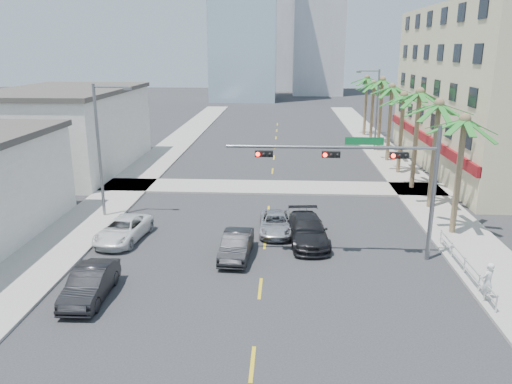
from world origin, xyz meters
TOP-DOWN VIEW (x-y plane):
  - ground at (0.00, 0.00)m, footprint 260.00×260.00m
  - sidewalk_right at (12.00, 20.00)m, footprint 4.00×120.00m
  - sidewalk_left at (-12.00, 20.00)m, footprint 4.00×120.00m
  - sidewalk_cross at (0.00, 22.00)m, footprint 80.00×4.00m
  - building_left_far at (-19.50, 28.00)m, footprint 11.00×18.00m
  - tower_far_center at (-3.00, 125.00)m, footprint 16.00×16.00m
  - traffic_signal_mast at (5.78, 7.95)m, footprint 11.12×0.54m
  - palm_tree_0 at (11.60, 12.00)m, footprint 4.80×4.80m
  - palm_tree_1 at (11.60, 17.20)m, footprint 4.80×4.80m
  - palm_tree_2 at (11.60, 22.40)m, footprint 4.80×4.80m
  - palm_tree_3 at (11.60, 27.60)m, footprint 4.80×4.80m
  - palm_tree_4 at (11.60, 32.80)m, footprint 4.80×4.80m
  - palm_tree_5 at (11.60, 38.00)m, footprint 4.80×4.80m
  - palm_tree_6 at (11.60, 43.20)m, footprint 4.80×4.80m
  - palm_tree_7 at (11.60, 48.40)m, footprint 4.80×4.80m
  - streetlight_left at (-11.00, 14.00)m, footprint 2.55×0.25m
  - streetlight_right at (11.00, 38.00)m, footprint 2.55×0.25m
  - guardrail at (10.30, 6.00)m, footprint 0.08×8.08m
  - car_parked_mid at (-7.80, 2.60)m, footprint 1.67×4.51m
  - car_parked_far at (-8.54, 9.83)m, footprint 2.81×5.11m
  - car_lane_left at (-1.50, 7.69)m, footprint 1.71×4.36m
  - car_lane_center at (0.61, 11.68)m, footprint 2.16×4.48m
  - car_lane_right at (2.52, 10.06)m, footprint 2.65×5.54m
  - pedestrian at (10.30, 3.17)m, footprint 0.80×0.73m

SIDE VIEW (x-z plane):
  - ground at x=0.00m, z-range 0.00..0.00m
  - sidewalk_right at x=12.00m, z-range 0.00..0.15m
  - sidewalk_left at x=-12.00m, z-range 0.00..0.15m
  - sidewalk_cross at x=0.00m, z-range 0.00..0.15m
  - car_lane_center at x=0.61m, z-range 0.00..1.23m
  - guardrail at x=10.30m, z-range 0.17..1.17m
  - car_parked_far at x=-8.54m, z-range 0.00..1.36m
  - car_lane_left at x=-1.50m, z-range 0.00..1.41m
  - car_parked_mid at x=-7.80m, z-range 0.00..1.48m
  - car_lane_right at x=2.52m, z-range 0.00..1.56m
  - pedestrian at x=10.30m, z-range 0.15..1.99m
  - building_left_far at x=-19.50m, z-range 0.00..7.20m
  - streetlight_left at x=-11.00m, z-range 0.56..9.56m
  - streetlight_right at x=11.00m, z-range 0.56..9.56m
  - traffic_signal_mast at x=5.78m, z-range 1.46..8.66m
  - palm_tree_0 at x=11.60m, z-range 3.18..10.98m
  - palm_tree_3 at x=11.60m, z-range 3.18..10.98m
  - palm_tree_6 at x=11.60m, z-range 3.18..10.98m
  - palm_tree_1 at x=11.60m, z-range 3.35..11.51m
  - palm_tree_4 at x=11.60m, z-range 3.35..11.51m
  - palm_tree_7 at x=11.60m, z-range 3.35..11.51m
  - palm_tree_2 at x=11.60m, z-range 3.52..12.04m
  - palm_tree_5 at x=11.60m, z-range 3.52..12.04m
  - tower_far_center at x=-3.00m, z-range 0.00..42.00m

